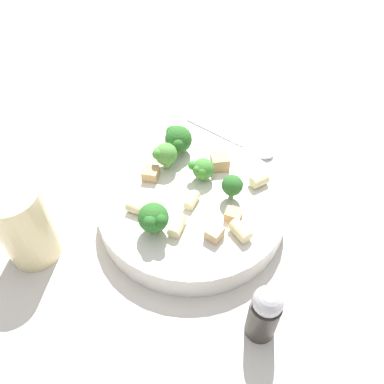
# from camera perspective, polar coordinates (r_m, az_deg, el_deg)

# --- Properties ---
(ground_plane) EXTENTS (2.00, 2.00, 0.00)m
(ground_plane) POSITION_cam_1_polar(r_m,az_deg,el_deg) (0.52, 0.00, -3.47)
(ground_plane) COLOR beige
(pasta_bowl) EXTENTS (0.25, 0.25, 0.04)m
(pasta_bowl) POSITION_cam_1_polar(r_m,az_deg,el_deg) (0.50, 0.00, -1.94)
(pasta_bowl) COLOR silver
(pasta_bowl) RESTS_ON ground_plane
(broccoli_floret_0) EXTENTS (0.04, 0.04, 0.04)m
(broccoli_floret_0) POSITION_cam_1_polar(r_m,az_deg,el_deg) (0.44, -5.87, -4.05)
(broccoli_floret_0) COLOR #84AD60
(broccoli_floret_0) RESTS_ON pasta_bowl
(broccoli_floret_1) EXTENTS (0.04, 0.04, 0.04)m
(broccoli_floret_1) POSITION_cam_1_polar(r_m,az_deg,el_deg) (0.54, -2.15, 8.07)
(broccoli_floret_1) COLOR #9EC175
(broccoli_floret_1) RESTS_ON pasta_bowl
(broccoli_floret_2) EXTENTS (0.03, 0.03, 0.04)m
(broccoli_floret_2) POSITION_cam_1_polar(r_m,az_deg,el_deg) (0.52, -4.22, 5.75)
(broccoli_floret_2) COLOR #9EC175
(broccoli_floret_2) RESTS_ON pasta_bowl
(broccoli_floret_3) EXTENTS (0.03, 0.03, 0.04)m
(broccoli_floret_3) POSITION_cam_1_polar(r_m,az_deg,el_deg) (0.47, 6.23, 0.79)
(broccoli_floret_3) COLOR #84AD60
(broccoli_floret_3) RESTS_ON pasta_bowl
(broccoli_floret_4) EXTENTS (0.03, 0.03, 0.03)m
(broccoli_floret_4) POSITION_cam_1_polar(r_m,az_deg,el_deg) (0.50, 1.57, 3.51)
(broccoli_floret_4) COLOR #9EC175
(broccoli_floret_4) RESTS_ON pasta_bowl
(rigatoni_0) EXTENTS (0.03, 0.03, 0.02)m
(rigatoni_0) POSITION_cam_1_polar(r_m,az_deg,el_deg) (0.45, 7.39, -5.88)
(rigatoni_0) COLOR beige
(rigatoni_0) RESTS_ON pasta_bowl
(rigatoni_1) EXTENTS (0.03, 0.03, 0.02)m
(rigatoni_1) POSITION_cam_1_polar(r_m,az_deg,el_deg) (0.47, -8.27, -2.44)
(rigatoni_1) COLOR beige
(rigatoni_1) RESTS_ON pasta_bowl
(rigatoni_2) EXTENTS (0.02, 0.03, 0.02)m
(rigatoni_2) POSITION_cam_1_polar(r_m,az_deg,el_deg) (0.45, -2.31, -5.12)
(rigatoni_2) COLOR beige
(rigatoni_2) RESTS_ON pasta_bowl
(rigatoni_3) EXTENTS (0.02, 0.03, 0.01)m
(rigatoni_3) POSITION_cam_1_polar(r_m,az_deg,el_deg) (0.48, -0.07, -1.25)
(rigatoni_3) COLOR beige
(rigatoni_3) RESTS_ON pasta_bowl
(rigatoni_4) EXTENTS (0.03, 0.03, 0.02)m
(rigatoni_4) POSITION_cam_1_polar(r_m,az_deg,el_deg) (0.51, 10.17, 1.76)
(rigatoni_4) COLOR beige
(rigatoni_4) RESTS_ON pasta_bowl
(chicken_chunk_0) EXTENTS (0.02, 0.02, 0.01)m
(chicken_chunk_0) POSITION_cam_1_polar(r_m,az_deg,el_deg) (0.47, 6.30, -3.46)
(chicken_chunk_0) COLOR tan
(chicken_chunk_0) RESTS_ON pasta_bowl
(chicken_chunk_1) EXTENTS (0.03, 0.03, 0.02)m
(chicken_chunk_1) POSITION_cam_1_polar(r_m,az_deg,el_deg) (0.53, 4.27, 4.58)
(chicken_chunk_1) COLOR tan
(chicken_chunk_1) RESTS_ON pasta_bowl
(chicken_chunk_2) EXTENTS (0.02, 0.02, 0.01)m
(chicken_chunk_2) POSITION_cam_1_polar(r_m,az_deg,el_deg) (0.52, -6.32, 2.83)
(chicken_chunk_2) COLOR tan
(chicken_chunk_2) RESTS_ON pasta_bowl
(chicken_chunk_3) EXTENTS (0.03, 0.03, 0.02)m
(chicken_chunk_3) POSITION_cam_1_polar(r_m,az_deg,el_deg) (0.45, 3.42, -6.30)
(chicken_chunk_3) COLOR tan
(chicken_chunk_3) RESTS_ON pasta_bowl
(drinking_glass) EXTENTS (0.06, 0.06, 0.11)m
(drinking_glass) POSITION_cam_1_polar(r_m,az_deg,el_deg) (0.49, -23.93, -5.32)
(drinking_glass) COLOR beige
(drinking_glass) RESTS_ON ground_plane
(pepper_shaker) EXTENTS (0.03, 0.03, 0.08)m
(pepper_shaker) POSITION_cam_1_polar(r_m,az_deg,el_deg) (0.40, 10.97, -17.64)
(pepper_shaker) COLOR #332D28
(pepper_shaker) RESTS_ON ground_plane
(spoon) EXTENTS (0.15, 0.12, 0.01)m
(spoon) POSITION_cam_1_polar(r_m,az_deg,el_deg) (0.63, 8.26, 7.16)
(spoon) COLOR silver
(spoon) RESTS_ON ground_plane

